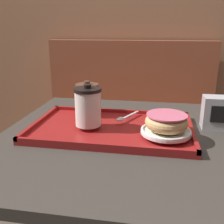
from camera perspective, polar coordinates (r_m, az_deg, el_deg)
The scene contains 10 objects.
wall_behind at distance 1.88m, azimuth 7.20°, elevation 21.44°, with size 8.00×0.05×2.40m.
booth_bench at distance 1.82m, azimuth 3.22°, elevation -6.96°, with size 1.13×0.44×1.00m.
cafe_table at distance 0.94m, azimuth 2.09°, elevation -15.75°, with size 0.78×0.80×0.75m.
serving_tray at distance 0.87m, azimuth 0.00°, elevation -3.56°, with size 0.52×0.33×0.02m.
coffee_cup_front at distance 0.84m, azimuth -5.27°, elevation 1.16°, with size 0.09×0.09×0.13m.
coffee_cup_rear at distance 0.97m, azimuth -5.39°, elevation 3.07°, with size 0.09×0.09×0.12m.
plate_with_chocolate_donut at distance 0.80m, azimuth 11.63°, elevation -4.10°, with size 0.15×0.15×0.01m.
donut_chocolate_glazed at distance 0.79m, azimuth 11.77°, elevation -2.06°, with size 0.13×0.13×0.05m.
spoon at distance 0.90m, azimuth 2.42°, elevation -1.31°, with size 0.07×0.13×0.01m.
napkin_dispenser at distance 0.94m, azimuth 22.14°, elevation -0.18°, with size 0.10×0.07×0.11m.
Camera 1 is at (0.10, -0.77, 1.08)m, focal length 42.00 mm.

